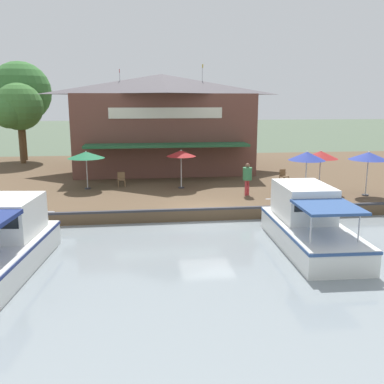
{
  "coord_description": "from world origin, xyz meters",
  "views": [
    {
      "loc": [
        19.41,
        -3.11,
        5.7
      ],
      "look_at": [
        -1.0,
        -0.57,
        1.3
      ],
      "focal_mm": 40.0,
      "sensor_mm": 36.0,
      "label": 1
    }
  ],
  "objects_px": {
    "cafe_chair_facing_river": "(121,178)",
    "tree_downstream_bank": "(16,108)",
    "patio_umbrella_far_corner": "(307,156)",
    "cafe_chair_under_first_umbrella": "(284,175)",
    "patio_umbrella_near_quay_edge": "(86,155)",
    "cafe_chair_mid_patio": "(285,188)",
    "motorboat_outer_channel": "(305,222)",
    "tree_behind_restaurant": "(17,94)",
    "patio_umbrella_mid_patio_right": "(369,156)",
    "patio_umbrella_back_row": "(181,154)",
    "patio_umbrella_mid_patio_left": "(321,155)",
    "waterfront_restaurant": "(162,121)",
    "person_at_quay_edge": "(247,175)",
    "motorboat_distant_upstream": "(7,241)"
  },
  "relations": [
    {
      "from": "cafe_chair_facing_river",
      "to": "tree_downstream_bank",
      "type": "height_order",
      "value": "tree_downstream_bank"
    },
    {
      "from": "patio_umbrella_far_corner",
      "to": "cafe_chair_under_first_umbrella",
      "type": "bearing_deg",
      "value": 174.02
    },
    {
      "from": "patio_umbrella_near_quay_edge",
      "to": "cafe_chair_under_first_umbrella",
      "type": "bearing_deg",
      "value": 92.12
    },
    {
      "from": "cafe_chair_under_first_umbrella",
      "to": "cafe_chair_mid_patio",
      "type": "bearing_deg",
      "value": -17.62
    },
    {
      "from": "motorboat_outer_channel",
      "to": "tree_behind_restaurant",
      "type": "bearing_deg",
      "value": -143.81
    },
    {
      "from": "patio_umbrella_mid_patio_right",
      "to": "patio_umbrella_back_row",
      "type": "distance_m",
      "value": 10.38
    },
    {
      "from": "patio_umbrella_mid_patio_right",
      "to": "tree_downstream_bank",
      "type": "bearing_deg",
      "value": -124.34
    },
    {
      "from": "patio_umbrella_mid_patio_left",
      "to": "patio_umbrella_back_row",
      "type": "bearing_deg",
      "value": -104.91
    },
    {
      "from": "waterfront_restaurant",
      "to": "patio_umbrella_near_quay_edge",
      "type": "height_order",
      "value": "waterfront_restaurant"
    },
    {
      "from": "tree_downstream_bank",
      "to": "cafe_chair_under_first_umbrella",
      "type": "bearing_deg",
      "value": 59.93
    },
    {
      "from": "person_at_quay_edge",
      "to": "motorboat_outer_channel",
      "type": "height_order",
      "value": "motorboat_outer_channel"
    },
    {
      "from": "patio_umbrella_mid_patio_right",
      "to": "patio_umbrella_back_row",
      "type": "height_order",
      "value": "patio_umbrella_mid_patio_right"
    },
    {
      "from": "motorboat_distant_upstream",
      "to": "patio_umbrella_far_corner",
      "type": "bearing_deg",
      "value": 114.15
    },
    {
      "from": "waterfront_restaurant",
      "to": "tree_behind_restaurant",
      "type": "bearing_deg",
      "value": -115.14
    },
    {
      "from": "patio_umbrella_far_corner",
      "to": "tree_downstream_bank",
      "type": "relative_size",
      "value": 0.39
    },
    {
      "from": "tree_downstream_bank",
      "to": "tree_behind_restaurant",
      "type": "bearing_deg",
      "value": -169.78
    },
    {
      "from": "patio_umbrella_mid_patio_right",
      "to": "tree_behind_restaurant",
      "type": "xyz_separation_m",
      "value": [
        -17.08,
        -22.41,
        3.5
      ]
    },
    {
      "from": "cafe_chair_under_first_umbrella",
      "to": "person_at_quay_edge",
      "type": "xyz_separation_m",
      "value": [
        3.32,
        -3.22,
        0.65
      ]
    },
    {
      "from": "waterfront_restaurant",
      "to": "patio_umbrella_mid_patio_left",
      "type": "distance_m",
      "value": 13.29
    },
    {
      "from": "patio_umbrella_mid_patio_right",
      "to": "tree_downstream_bank",
      "type": "relative_size",
      "value": 0.37
    },
    {
      "from": "patio_umbrella_mid_patio_right",
      "to": "patio_umbrella_mid_patio_left",
      "type": "relative_size",
      "value": 1.02
    },
    {
      "from": "cafe_chair_facing_river",
      "to": "person_at_quay_edge",
      "type": "height_order",
      "value": "person_at_quay_edge"
    },
    {
      "from": "patio_umbrella_mid_patio_left",
      "to": "person_at_quay_edge",
      "type": "height_order",
      "value": "patio_umbrella_mid_patio_left"
    },
    {
      "from": "cafe_chair_facing_river",
      "to": "motorboat_outer_channel",
      "type": "bearing_deg",
      "value": 37.49
    },
    {
      "from": "patio_umbrella_near_quay_edge",
      "to": "patio_umbrella_far_corner",
      "type": "height_order",
      "value": "patio_umbrella_far_corner"
    },
    {
      "from": "patio_umbrella_mid_patio_left",
      "to": "patio_umbrella_near_quay_edge",
      "type": "bearing_deg",
      "value": -100.74
    },
    {
      "from": "patio_umbrella_back_row",
      "to": "motorboat_outer_channel",
      "type": "height_order",
      "value": "patio_umbrella_back_row"
    },
    {
      "from": "cafe_chair_facing_river",
      "to": "cafe_chair_under_first_umbrella",
      "type": "bearing_deg",
      "value": 89.39
    },
    {
      "from": "motorboat_distant_upstream",
      "to": "tree_downstream_bank",
      "type": "xyz_separation_m",
      "value": [
        -21.68,
        -5.06,
        4.23
      ]
    },
    {
      "from": "cafe_chair_mid_patio",
      "to": "motorboat_outer_channel",
      "type": "relative_size",
      "value": 0.12
    },
    {
      "from": "patio_umbrella_mid_patio_right",
      "to": "cafe_chair_under_first_umbrella",
      "type": "relative_size",
      "value": 2.86
    },
    {
      "from": "tree_behind_restaurant",
      "to": "patio_umbrella_far_corner",
      "type": "bearing_deg",
      "value": 46.44
    },
    {
      "from": "person_at_quay_edge",
      "to": "tree_downstream_bank",
      "type": "height_order",
      "value": "tree_downstream_bank"
    },
    {
      "from": "cafe_chair_facing_river",
      "to": "person_at_quay_edge",
      "type": "relative_size",
      "value": 0.48
    },
    {
      "from": "patio_umbrella_mid_patio_right",
      "to": "cafe_chair_mid_patio",
      "type": "relative_size",
      "value": 2.86
    },
    {
      "from": "waterfront_restaurant",
      "to": "tree_downstream_bank",
      "type": "xyz_separation_m",
      "value": [
        -3.59,
        -11.56,
        0.94
      ]
    },
    {
      "from": "waterfront_restaurant",
      "to": "patio_umbrella_back_row",
      "type": "xyz_separation_m",
      "value": [
        8.21,
        0.64,
        -1.52
      ]
    },
    {
      "from": "patio_umbrella_mid_patio_right",
      "to": "patio_umbrella_far_corner",
      "type": "bearing_deg",
      "value": -79.79
    },
    {
      "from": "cafe_chair_under_first_umbrella",
      "to": "patio_umbrella_near_quay_edge",
      "type": "bearing_deg",
      "value": -87.88
    },
    {
      "from": "patio_umbrella_mid_patio_left",
      "to": "cafe_chair_facing_river",
      "type": "relative_size",
      "value": 2.81
    },
    {
      "from": "patio_umbrella_near_quay_edge",
      "to": "cafe_chair_mid_patio",
      "type": "bearing_deg",
      "value": 71.98
    },
    {
      "from": "patio_umbrella_far_corner",
      "to": "person_at_quay_edge",
      "type": "bearing_deg",
      "value": -119.44
    },
    {
      "from": "cafe_chair_mid_patio",
      "to": "cafe_chair_facing_river",
      "type": "relative_size",
      "value": 1.0
    },
    {
      "from": "patio_umbrella_near_quay_edge",
      "to": "cafe_chair_mid_patio",
      "type": "relative_size",
      "value": 2.64
    },
    {
      "from": "person_at_quay_edge",
      "to": "tree_downstream_bank",
      "type": "distance_m",
      "value": 21.37
    },
    {
      "from": "waterfront_restaurant",
      "to": "person_at_quay_edge",
      "type": "distance_m",
      "value": 11.62
    },
    {
      "from": "waterfront_restaurant",
      "to": "motorboat_distant_upstream",
      "type": "bearing_deg",
      "value": -19.78
    },
    {
      "from": "cafe_chair_mid_patio",
      "to": "tree_behind_restaurant",
      "type": "distance_m",
      "value": 25.16
    },
    {
      "from": "waterfront_restaurant",
      "to": "tree_downstream_bank",
      "type": "height_order",
      "value": "waterfront_restaurant"
    },
    {
      "from": "cafe_chair_facing_river",
      "to": "motorboat_outer_channel",
      "type": "height_order",
      "value": "motorboat_outer_channel"
    }
  ]
}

